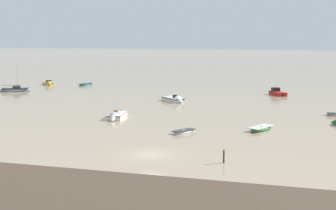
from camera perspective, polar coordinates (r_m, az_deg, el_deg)
The scene contains 10 objects.
ground_plane at distance 50.00m, azimuth -2.08°, elevation -5.91°, with size 800.00×800.00×0.00m, color tan.
rowboat_moored_0 at distance 121.83m, azimuth -9.78°, elevation 2.42°, with size 2.69×4.66×0.70m.
motorboat_moored_1 at distance 89.45m, azimuth 0.86°, elevation 0.54°, with size 5.79×5.82×2.09m.
rowboat_moored_1 at distance 63.74m, azimuth 11.00°, elevation -2.80°, with size 3.29×4.84×0.73m.
motorboat_moored_4 at distance 71.43m, azimuth -6.26°, elevation -1.45°, with size 3.04×6.23×2.05m.
motorboat_moored_5 at distance 124.63m, azimuth -14.05°, elevation 2.46°, with size 4.57×4.59×1.83m.
rowboat_moored_3 at distance 60.86m, azimuth 1.89°, elevation -3.21°, with size 2.93×3.69×0.57m.
sailboat_moored_1 at distance 111.89m, azimuth -17.72°, elevation 1.71°, with size 7.06×4.68×7.61m.
motorboat_moored_7 at distance 103.32m, azimuth 12.75°, elevation 1.40°, with size 4.43×6.04×2.19m.
mooring_post_left at distance 46.93m, azimuth 6.67°, elevation -6.09°, with size 0.22×0.22×1.49m.
Camera 1 is at (15.27, -46.03, 12.17)m, focal length 51.14 mm.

